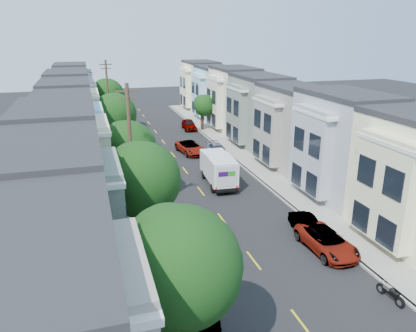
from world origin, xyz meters
TOP-DOWN VIEW (x-y plane):
  - ground at (0.00, 0.00)m, footprint 160.00×160.00m
  - road_slab at (0.00, 15.00)m, footprint 12.00×70.00m
  - curb_left at (-6.05, 15.00)m, footprint 0.30×70.00m
  - curb_right at (6.05, 15.00)m, footprint 0.30×70.00m
  - sidewalk_left at (-7.35, 15.00)m, footprint 2.60×70.00m
  - sidewalk_right at (7.35, 15.00)m, footprint 2.60×70.00m
  - centerline at (0.00, 15.00)m, footprint 0.12×70.00m
  - townhouse_row_left at (-11.15, 15.00)m, footprint 5.00×70.00m
  - townhouse_row_right at (11.15, 15.00)m, footprint 5.00×70.00m
  - tree_a at (-6.30, -13.34)m, footprint 4.70×4.70m
  - tree_b at (-6.30, -3.09)m, footprint 4.70×4.70m
  - tree_c at (-6.30, 5.40)m, footprint 4.70×4.70m
  - tree_d at (-6.30, 18.41)m, footprint 4.70×4.70m
  - tree_e at (-6.30, 31.73)m, footprint 4.70×4.70m
  - tree_far_r at (6.90, 28.75)m, footprint 3.10×3.10m
  - utility_pole_near at (-6.30, 2.00)m, footprint 1.60×0.26m
  - utility_pole_far at (-6.30, 28.00)m, footprint 1.60×0.26m
  - fedex_truck at (2.04, 7.31)m, footprint 2.26×5.87m
  - lead_sedan at (2.08, 17.89)m, footprint 3.02×5.31m
  - parked_left_b at (-4.90, -9.74)m, footprint 1.81×4.24m
  - parked_left_c at (-4.90, 2.45)m, footprint 2.19×4.40m
  - parked_left_d at (-4.90, 11.49)m, footprint 1.86×4.28m
  - parked_right_a at (4.90, -6.26)m, footprint 2.44×5.01m
  - parked_right_b at (4.90, -3.78)m, footprint 1.64×3.79m
  - parked_right_c at (4.90, 16.41)m, footprint 1.80×4.12m
  - parked_right_d at (4.90, 29.85)m, footprint 2.07×4.68m
  - motorcycle at (5.34, -11.63)m, footprint 0.26×1.88m

SIDE VIEW (x-z plane):
  - ground at x=0.00m, z-range 0.00..0.00m
  - centerline at x=0.00m, z-range -0.01..0.01m
  - townhouse_row_left at x=-11.15m, z-range -4.25..4.25m
  - townhouse_row_right at x=11.15m, z-range -4.25..4.25m
  - road_slab at x=0.00m, z-range 0.00..0.02m
  - curb_left at x=-6.05m, z-range 0.00..0.15m
  - curb_right at x=6.05m, z-range 0.00..0.15m
  - sidewalk_left at x=-7.35m, z-range 0.00..0.15m
  - sidewalk_right at x=7.35m, z-range 0.00..0.15m
  - motorcycle at x=5.34m, z-range 0.02..0.77m
  - parked_right_c at x=4.90m, z-range 0.00..1.22m
  - parked_right_b at x=4.90m, z-range 0.00..1.23m
  - parked_left_c at x=-4.90m, z-range 0.00..1.27m
  - parked_right_a at x=4.90m, z-range 0.00..1.37m
  - parked_left_b at x=-4.90m, z-range 0.00..1.38m
  - parked_left_d at x=-4.90m, z-range 0.00..1.39m
  - lead_sedan at x=2.08m, z-range 0.00..1.40m
  - parked_right_d at x=4.90m, z-range 0.00..1.48m
  - fedex_truck at x=2.04m, z-range 0.16..2.98m
  - tree_far_r at x=6.90m, z-range 0.98..6.13m
  - tree_c at x=-6.30m, z-range 1.07..7.95m
  - tree_b at x=-6.30m, z-range 1.28..8.58m
  - tree_d at x=-6.30m, z-range 1.28..8.58m
  - tree_a at x=-6.30m, z-range 1.36..8.81m
  - tree_e at x=-6.30m, z-range 1.38..8.89m
  - utility_pole_near at x=-6.30m, z-range 0.15..10.15m
  - utility_pole_far at x=-6.30m, z-range 0.15..10.15m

